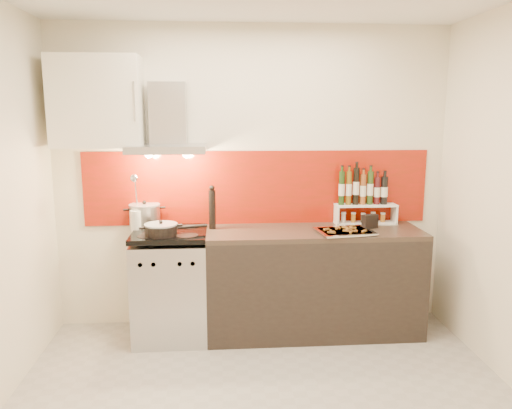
{
  "coord_description": "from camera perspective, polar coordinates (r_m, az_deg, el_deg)",
  "views": [
    {
      "loc": [
        -0.29,
        -2.91,
        1.87
      ],
      "look_at": [
        0.0,
        0.95,
        1.15
      ],
      "focal_mm": 35.0,
      "sensor_mm": 36.0,
      "label": 1
    }
  ],
  "objects": [
    {
      "name": "back_wall",
      "position": [
        4.36,
        -0.44,
        3.01
      ],
      "size": [
        3.4,
        0.02,
        2.6
      ],
      "primitive_type": "cube",
      "color": "silver",
      "rests_on": "ground"
    },
    {
      "name": "saute_pan",
      "position": [
        4.01,
        -10.69,
        -2.81
      ],
      "size": [
        0.49,
        0.26,
        0.12
      ],
      "color": "black",
      "rests_on": "range_stove"
    },
    {
      "name": "step_shelf",
      "position": [
        4.45,
        12.23,
        0.61
      ],
      "size": [
        0.54,
        0.15,
        0.5
      ],
      "color": "white",
      "rests_on": "counter"
    },
    {
      "name": "range_hood",
      "position": [
        4.17,
        -10.05,
        8.62
      ],
      "size": [
        0.62,
        0.5,
        0.61
      ],
      "color": "#B7B7BA",
      "rests_on": "back_wall"
    },
    {
      "name": "utensil_jar",
      "position": [
        4.24,
        -13.56,
        -1.04
      ],
      "size": [
        0.1,
        0.15,
        0.48
      ],
      "color": "silver",
      "rests_on": "range_stove"
    },
    {
      "name": "upper_cabinet",
      "position": [
        4.25,
        -17.7,
        11.12
      ],
      "size": [
        0.7,
        0.35,
        0.72
      ],
      "primitive_type": "cube",
      "color": "#ECE6CD",
      "rests_on": "back_wall"
    },
    {
      "name": "stock_pot",
      "position": [
        4.34,
        -12.59,
        -1.2
      ],
      "size": [
        0.26,
        0.26,
        0.23
      ],
      "color": "#B7B7BA",
      "rests_on": "range_stove"
    },
    {
      "name": "baking_tray",
      "position": [
        4.12,
        10.08,
        -3.03
      ],
      "size": [
        0.48,
        0.4,
        0.03
      ],
      "color": "silver",
      "rests_on": "counter"
    },
    {
      "name": "backsplash",
      "position": [
        4.36,
        0.22,
        1.96
      ],
      "size": [
        3.0,
        0.02,
        0.64
      ],
      "primitive_type": "cube",
      "color": "maroon",
      "rests_on": "back_wall"
    },
    {
      "name": "caddy_box",
      "position": [
        4.33,
        12.89,
        -1.88
      ],
      "size": [
        0.14,
        0.1,
        0.11
      ],
      "primitive_type": "cube",
      "rotation": [
        0.0,
        0.0,
        0.34
      ],
      "color": "black",
      "rests_on": "counter"
    },
    {
      "name": "pepper_mill",
      "position": [
        4.19,
        -5.04,
        -0.38
      ],
      "size": [
        0.06,
        0.06,
        0.37
      ],
      "color": "black",
      "rests_on": "counter"
    },
    {
      "name": "counter",
      "position": [
        4.33,
        6.54,
        -8.69
      ],
      "size": [
        1.8,
        0.6,
        0.9
      ],
      "color": "black",
      "rests_on": "ground"
    },
    {
      "name": "floor",
      "position": [
        3.47,
        1.27,
        -22.05
      ],
      "size": [
        3.4,
        3.4,
        0.0
      ],
      "primitive_type": "plane",
      "color": "#9E9991",
      "rests_on": "ground"
    },
    {
      "name": "range_stove",
      "position": [
        4.27,
        -9.67,
        -9.16
      ],
      "size": [
        0.6,
        0.6,
        0.91
      ],
      "color": "#B7B7BA",
      "rests_on": "ground"
    }
  ]
}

